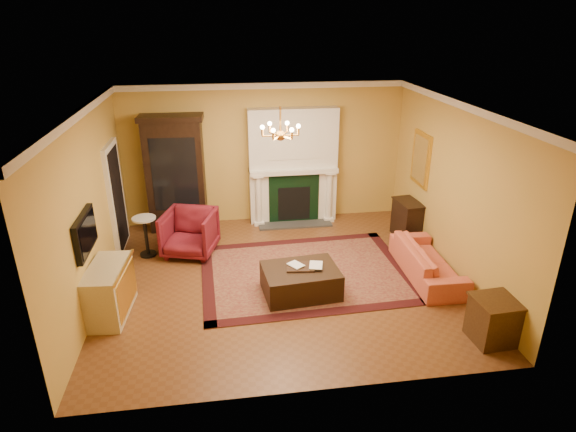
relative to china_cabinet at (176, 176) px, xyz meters
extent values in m
cube|color=brown|center=(1.88, -2.49, -1.18)|extent=(6.00, 5.50, 0.02)
cube|color=white|center=(1.88, -2.49, 1.84)|extent=(6.00, 5.50, 0.02)
cube|color=#AF913E|center=(1.88, 0.27, 0.33)|extent=(6.00, 0.02, 3.00)
cube|color=#AF913E|center=(1.88, -5.25, 0.33)|extent=(6.00, 0.02, 3.00)
cube|color=#AF913E|center=(-1.13, -2.49, 0.33)|extent=(0.02, 5.50, 3.00)
cube|color=#AF913E|center=(4.89, -2.49, 0.33)|extent=(0.02, 5.50, 3.00)
cube|color=silver|center=(2.48, 0.10, 0.08)|extent=(1.90, 0.32, 2.50)
cube|color=silver|center=(2.48, -0.07, 0.68)|extent=(1.10, 0.01, 0.80)
cube|color=#0E3318|center=(2.48, -0.07, -0.62)|extent=(1.10, 0.02, 1.10)
cube|color=black|center=(2.48, -0.08, -0.72)|extent=(0.70, 0.02, 0.75)
cube|color=#333333|center=(2.48, -0.19, -1.15)|extent=(1.60, 0.50, 0.04)
cube|color=silver|center=(2.48, 0.04, 0.01)|extent=(1.90, 0.44, 0.10)
cylinder|color=silver|center=(1.70, -0.08, -0.58)|extent=(0.14, 0.14, 1.18)
cylinder|color=silver|center=(3.26, -0.08, -0.58)|extent=(0.14, 0.14, 1.18)
cube|color=silver|center=(1.88, 0.22, 1.77)|extent=(6.00, 0.08, 0.12)
cube|color=silver|center=(-1.08, -2.49, 1.77)|extent=(0.08, 5.50, 0.12)
cube|color=silver|center=(4.84, -2.49, 1.77)|extent=(0.08, 5.50, 0.12)
cube|color=silver|center=(-1.08, -0.79, -0.12)|extent=(0.08, 1.05, 2.10)
cube|color=black|center=(-1.04, -0.79, -0.15)|extent=(0.02, 0.85, 1.95)
cube|color=black|center=(-1.07, -3.09, 0.18)|extent=(0.08, 0.95, 0.58)
cube|color=black|center=(-1.02, -3.09, 0.18)|extent=(0.01, 0.85, 0.48)
cube|color=gold|center=(4.85, -1.09, 0.48)|extent=(0.05, 0.76, 1.05)
cube|color=white|center=(4.82, -1.09, 0.48)|extent=(0.01, 0.62, 0.90)
cylinder|color=#B87D32|center=(1.88, -2.49, 1.63)|extent=(0.03, 0.03, 0.40)
sphere|color=#B87D32|center=(1.88, -2.49, 1.38)|extent=(0.16, 0.16, 0.16)
sphere|color=#FFE5B2|center=(2.16, -2.49, 1.52)|extent=(0.07, 0.07, 0.07)
sphere|color=#FFE5B2|center=(2.02, -2.25, 1.52)|extent=(0.07, 0.07, 0.07)
sphere|color=#FFE5B2|center=(1.74, -2.25, 1.52)|extent=(0.07, 0.07, 0.07)
sphere|color=#FFE5B2|center=(1.60, -2.49, 1.52)|extent=(0.07, 0.07, 0.07)
sphere|color=#FFE5B2|center=(1.74, -2.73, 1.52)|extent=(0.07, 0.07, 0.07)
sphere|color=#FFE5B2|center=(2.02, -2.73, 1.52)|extent=(0.07, 0.07, 0.07)
cube|color=#4C1014|center=(2.34, -2.35, -1.16)|extent=(3.78, 2.89, 0.01)
cube|color=black|center=(0.00, 0.00, 0.00)|extent=(1.19, 0.58, 2.34)
imported|color=maroon|center=(0.28, -1.27, -0.69)|extent=(1.13, 1.09, 0.95)
cylinder|color=black|center=(-0.54, -1.24, -1.15)|extent=(0.31, 0.31, 0.04)
cylinder|color=black|center=(-0.54, -1.24, -0.77)|extent=(0.07, 0.07, 0.70)
cylinder|color=silver|center=(-0.54, -1.24, -0.40)|extent=(0.44, 0.44, 0.03)
cube|color=#C0B18C|center=(-0.85, -3.17, -0.76)|extent=(0.61, 1.13, 0.81)
imported|color=#C1613D|center=(4.44, -2.74, -0.79)|extent=(0.61, 1.95, 0.76)
cube|color=#3E2811|center=(4.60, -4.62, -0.85)|extent=(0.58, 0.58, 0.63)
cube|color=black|center=(4.66, -1.16, -0.79)|extent=(0.46, 0.72, 0.76)
cube|color=black|center=(2.13, -3.01, -0.93)|extent=(1.28, 0.99, 0.45)
cube|color=black|center=(2.13, -2.97, -0.69)|extent=(0.48, 0.40, 0.03)
imported|color=gray|center=(1.98, -3.00, -0.54)|extent=(0.17, 0.13, 0.26)
imported|color=gray|center=(2.28, -2.98, -0.53)|extent=(0.21, 0.07, 0.29)
cylinder|color=gray|center=(1.96, 0.04, 0.11)|extent=(0.12, 0.12, 0.10)
cone|color=#0E3614|center=(1.96, 0.04, 0.35)|extent=(0.18, 0.18, 0.38)
cylinder|color=gray|center=(3.16, 0.04, 0.11)|extent=(0.12, 0.12, 0.10)
cone|color=#0E3614|center=(3.16, 0.04, 0.35)|extent=(0.18, 0.18, 0.37)
camera|label=1|loc=(0.95, -9.78, 3.13)|focal=30.00mm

